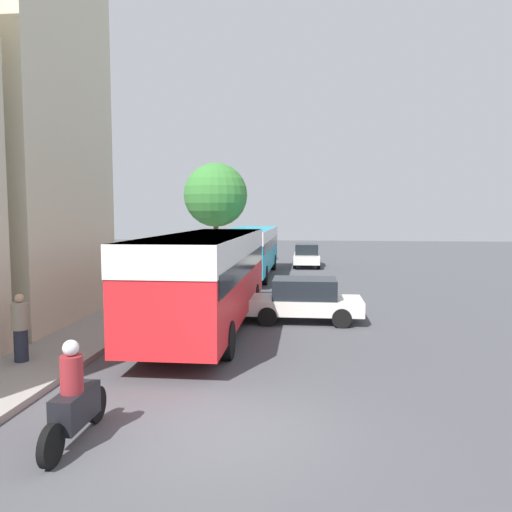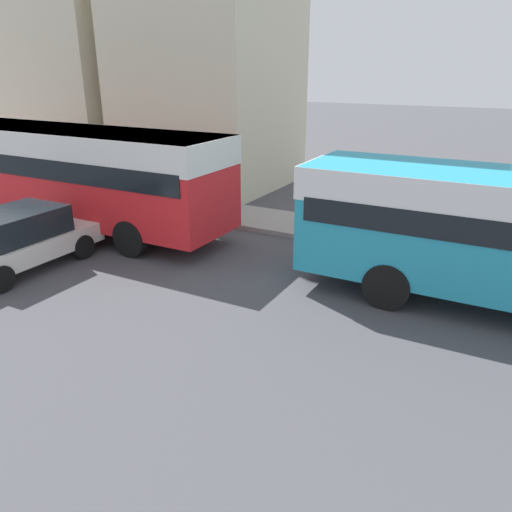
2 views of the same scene
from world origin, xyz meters
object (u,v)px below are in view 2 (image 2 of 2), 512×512
(car_crossing, at_px, (18,239))
(pedestrian_walking_away, at_px, (394,206))
(pedestrian_near_curb, at_px, (66,165))
(bus_lead, at_px, (68,165))

(car_crossing, relative_size, pedestrian_walking_away, 2.36)
(car_crossing, xyz_separation_m, pedestrian_near_curb, (-6.80, -5.86, 0.21))
(bus_lead, bearing_deg, pedestrian_walking_away, 111.45)
(bus_lead, xyz_separation_m, pedestrian_near_curb, (-3.72, -4.44, -1.00))
(pedestrian_walking_away, bearing_deg, bus_lead, -68.55)
(car_crossing, bearing_deg, pedestrian_near_curb, -49.25)
(car_crossing, height_order, pedestrian_walking_away, pedestrian_walking_away)
(bus_lead, bearing_deg, car_crossing, 24.65)
(bus_lead, height_order, pedestrian_near_curb, bus_lead)
(car_crossing, xyz_separation_m, pedestrian_walking_away, (-6.65, 7.66, 0.22))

